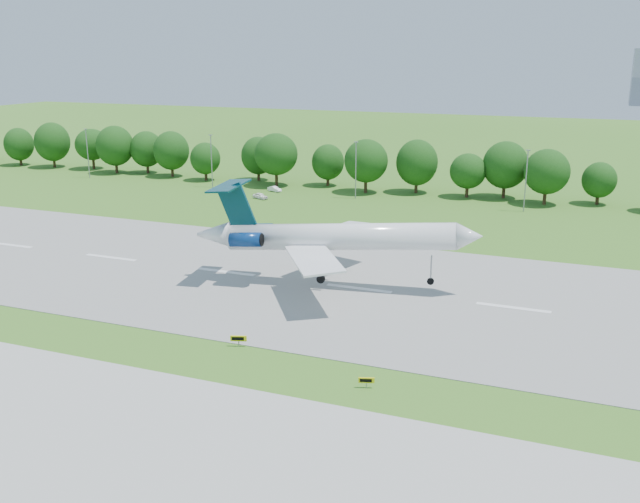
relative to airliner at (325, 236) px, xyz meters
The scene contains 10 objects.
ground 26.10m from the airliner, 79.23° to the right, with size 600.00×600.00×0.00m, color #35681B.
runway 8.36m from the airliner, ahead, with size 400.00×45.00×0.08m, color gray.
taxiway 43.52m from the airliner, 83.72° to the right, with size 400.00×23.00×0.08m, color #ADADA8.
tree_line 67.46m from the airliner, 86.00° to the left, with size 288.40×8.40×10.40m.
light_poles 57.34m from the airliner, 87.80° to the left, with size 175.90×0.25×12.19m.
airliner is the anchor object (origin of this frame).
taxi_sign_left 23.44m from the airliner, 92.95° to the right, with size 1.73×0.73×1.24m.
taxi_sign_centre 31.19m from the airliner, 61.54° to the right, with size 1.50×0.63×1.07m.
service_vehicle_a 67.97m from the airliner, 120.94° to the left, with size 1.25×3.57×1.18m, color white.
service_vehicle_b 60.43m from the airliner, 124.61° to the left, with size 1.49×3.70×1.26m, color white.
Camera 1 is at (28.24, -60.35, 30.49)m, focal length 40.00 mm.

